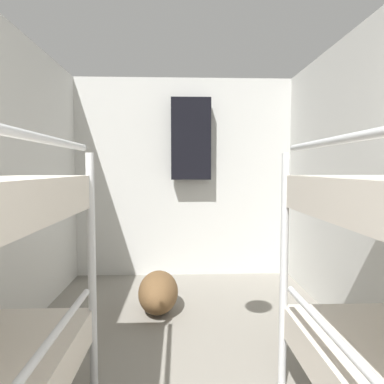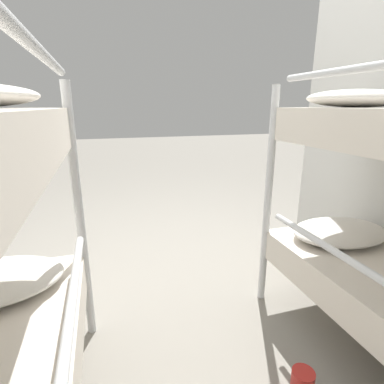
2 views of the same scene
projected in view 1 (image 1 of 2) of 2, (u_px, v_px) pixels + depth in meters
name	position (u px, v px, depth m)	size (l,w,h in m)	color
wall_back	(184.00, 178.00, 3.97)	(2.59, 0.06, 2.27)	silver
duffel_bag	(158.00, 292.00, 2.97)	(0.34, 0.56, 0.34)	brown
hanging_coat	(191.00, 139.00, 3.79)	(0.44, 0.12, 0.90)	black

